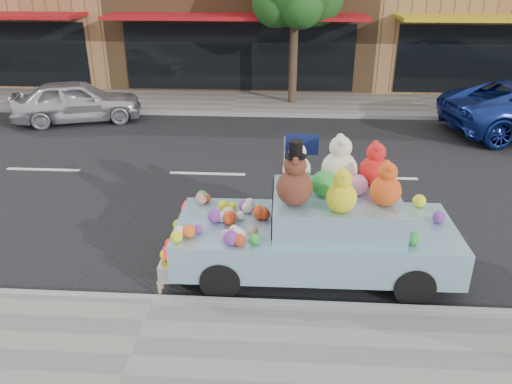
{
  "coord_description": "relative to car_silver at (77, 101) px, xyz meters",
  "views": [
    {
      "loc": [
        1.86,
        -10.82,
        4.5
      ],
      "look_at": [
        1.39,
        -3.7,
        1.25
      ],
      "focal_mm": 35.0,
      "sensor_mm": 36.0,
      "label": 1
    }
  ],
  "objects": [
    {
      "name": "ground",
      "position": [
        4.69,
        -4.07,
        -0.65
      ],
      "size": [
        120.0,
        120.0,
        0.0
      ],
      "primitive_type": "plane",
      "color": "black",
      "rests_on": "ground"
    },
    {
      "name": "near_sidewalk",
      "position": [
        4.69,
        -10.57,
        -0.59
      ],
      "size": [
        60.0,
        3.0,
        0.12
      ],
      "primitive_type": "cube",
      "color": "gray",
      "rests_on": "ground"
    },
    {
      "name": "far_sidewalk",
      "position": [
        4.69,
        2.43,
        -0.59
      ],
      "size": [
        60.0,
        3.0,
        0.12
      ],
      "primitive_type": "cube",
      "color": "gray",
      "rests_on": "ground"
    },
    {
      "name": "near_kerb",
      "position": [
        4.69,
        -9.07,
        -0.59
      ],
      "size": [
        60.0,
        0.12,
        0.13
      ],
      "primitive_type": "cube",
      "color": "gray",
      "rests_on": "ground"
    },
    {
      "name": "far_kerb",
      "position": [
        4.69,
        0.93,
        -0.59
      ],
      "size": [
        60.0,
        0.12,
        0.13
      ],
      "primitive_type": "cube",
      "color": "gray",
      "rests_on": "ground"
    },
    {
      "name": "car_silver",
      "position": [
        0.0,
        0.0,
        0.0
      ],
      "size": [
        4.13,
        2.64,
        1.31
      ],
      "primitive_type": "imported",
      "rotation": [
        0.0,
        0.0,
        1.88
      ],
      "color": "silver",
      "rests_on": "ground"
    },
    {
      "name": "art_car",
      "position": [
        7.05,
        -8.02,
        0.15
      ],
      "size": [
        4.5,
        1.82,
        2.31
      ],
      "rotation": [
        0.0,
        0.0,
        0.01
      ],
      "color": "black",
      "rests_on": "ground"
    }
  ]
}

